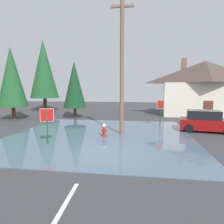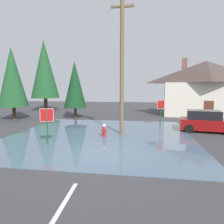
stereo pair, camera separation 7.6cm
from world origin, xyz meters
name	(u,v)px [view 1 (the left image)]	position (x,y,z in m)	size (l,w,h in m)	color
ground_plane	(98,155)	(0.00, 0.00, -0.05)	(80.00, 80.00, 0.10)	#38383A
flood_puddle	(101,135)	(-0.65, 4.08, 0.02)	(12.71, 12.92, 0.03)	#4C6075
lane_stop_bar	(89,162)	(-0.18, -1.13, 0.00)	(3.99, 0.30, 0.01)	silver
lane_center_stripe	(56,220)	(0.05, -5.17, 0.00)	(3.88, 0.14, 0.01)	silver
stop_sign_near	(47,119)	(-3.34, 1.28, 1.55)	(0.73, 0.32, 2.17)	#1E4C28
fire_hydrant	(104,130)	(-0.33, 3.66, 0.44)	(0.45, 0.39, 0.90)	#AD231E
utility_pole	(122,66)	(0.81, 4.50, 4.93)	(1.60, 0.28, 9.50)	brown
stop_sign_far	(160,108)	(3.92, 8.17, 1.67)	(0.65, 0.42, 2.33)	#1E4C28
house	(204,88)	(9.95, 16.23, 3.48)	(10.83, 6.53, 7.23)	silver
parked_car	(206,122)	(7.25, 6.46, 0.79)	(4.27, 2.56, 1.66)	maroon
pine_tree_tall_left	(44,69)	(-12.61, 19.31, 6.30)	(4.29, 4.29, 10.72)	#4C3823
pine_tree_mid_left	(12,77)	(-11.65, 10.13, 4.58)	(3.12, 3.12, 7.79)	#4C3823
pine_tree_short_left	(74,85)	(-5.40, 12.39, 3.81)	(2.59, 2.59, 6.48)	#4C3823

